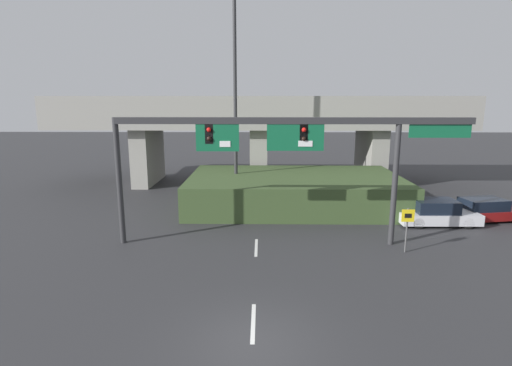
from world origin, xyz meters
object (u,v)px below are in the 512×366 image
object	(u,v)px
parked_sedan_mid_right	(484,210)
signal_gantry	(281,142)
speed_limit_sign	(407,224)
parked_sedan_near_right	(436,213)
highway_light_pole_near	(235,95)

from	to	relation	value
parked_sedan_mid_right	signal_gantry	bearing A→B (deg)	-171.45
speed_limit_sign	parked_sedan_near_right	distance (m)	5.62
signal_gantry	highway_light_pole_near	distance (m)	8.99
highway_light_pole_near	parked_sedan_near_right	world-z (taller)	highway_light_pole_near
signal_gantry	speed_limit_sign	distance (m)	7.15
signal_gantry	speed_limit_sign	bearing A→B (deg)	-10.50
speed_limit_sign	parked_sedan_near_right	bearing A→B (deg)	53.21
speed_limit_sign	parked_sedan_near_right	world-z (taller)	speed_limit_sign
highway_light_pole_near	parked_sedan_mid_right	size ratio (longest dim) A/B	2.90
highway_light_pole_near	speed_limit_sign	bearing A→B (deg)	-46.97
parked_sedan_near_right	parked_sedan_mid_right	distance (m)	3.40
signal_gantry	speed_limit_sign	size ratio (longest dim) A/B	7.92
highway_light_pole_near	parked_sedan_mid_right	xyz separation A→B (m)	(15.35, -4.02, -6.88)
speed_limit_sign	highway_light_pole_near	xyz separation A→B (m)	(-8.73, 9.35, 6.08)
parked_sedan_mid_right	parked_sedan_near_right	bearing A→B (deg)	-175.13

